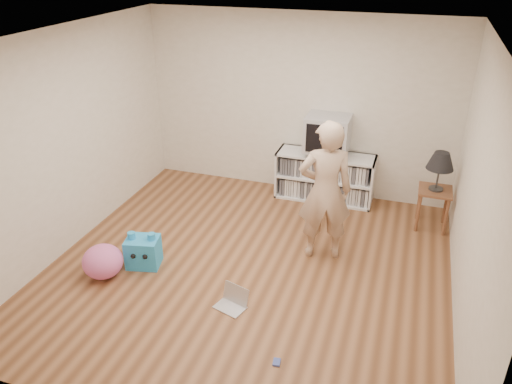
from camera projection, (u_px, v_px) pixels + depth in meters
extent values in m
plane|color=brown|center=(248.00, 268.00, 5.82)|extent=(4.50, 4.50, 0.00)
cube|color=beige|center=(299.00, 106.00, 7.14)|extent=(4.50, 0.02, 2.60)
cube|color=beige|center=(138.00, 296.00, 3.32)|extent=(4.50, 0.02, 2.60)
cube|color=beige|center=(67.00, 142.00, 5.86)|extent=(0.02, 4.50, 2.60)
cube|color=beige|center=(477.00, 197.00, 4.61)|extent=(0.02, 4.50, 2.60)
cube|color=white|center=(246.00, 38.00, 4.65)|extent=(4.50, 4.50, 0.01)
cube|color=white|center=(327.00, 171.00, 7.42)|extent=(1.40, 0.03, 0.70)
cube|color=white|center=(279.00, 171.00, 7.43)|extent=(0.03, 0.45, 0.70)
cube|color=white|center=(373.00, 183.00, 7.05)|extent=(0.03, 0.45, 0.70)
cube|color=white|center=(323.00, 197.00, 7.39)|extent=(1.40, 0.45, 0.03)
cube|color=white|center=(325.00, 177.00, 7.24)|extent=(1.34, 0.45, 0.03)
cube|color=white|center=(326.00, 155.00, 7.09)|extent=(1.40, 0.45, 0.03)
cube|color=silver|center=(325.00, 177.00, 7.24)|extent=(1.26, 0.36, 0.64)
cube|color=gray|center=(326.00, 152.00, 7.07)|extent=(0.45, 0.35, 0.07)
cube|color=#B1B1B6|center=(328.00, 133.00, 6.94)|extent=(0.60, 0.52, 0.50)
cube|color=black|center=(324.00, 140.00, 6.71)|extent=(0.50, 0.01, 0.40)
cylinder|color=brown|center=(418.00, 213.00, 6.45)|extent=(0.04, 0.04, 0.52)
cylinder|color=brown|center=(446.00, 217.00, 6.36)|extent=(0.04, 0.04, 0.52)
cylinder|color=brown|center=(419.00, 202.00, 6.74)|extent=(0.04, 0.04, 0.52)
cylinder|color=brown|center=(446.00, 205.00, 6.64)|extent=(0.04, 0.04, 0.52)
cube|color=brown|center=(435.00, 191.00, 6.42)|extent=(0.42, 0.42, 0.03)
cylinder|color=#333333|center=(436.00, 189.00, 6.41)|extent=(0.18, 0.18, 0.02)
cylinder|color=#333333|center=(438.00, 177.00, 6.33)|extent=(0.02, 0.02, 0.32)
imported|color=#CCA98B|center=(325.00, 192.00, 5.70)|extent=(0.71, 0.57, 1.71)
cube|color=silver|center=(230.00, 307.00, 5.18)|extent=(0.36, 0.29, 0.01)
cube|color=silver|center=(236.00, 294.00, 5.21)|extent=(0.31, 0.15, 0.20)
cube|color=black|center=(236.00, 294.00, 5.21)|extent=(0.27, 0.12, 0.16)
cube|color=#4358B5|center=(277.00, 362.00, 4.51)|extent=(0.08, 0.10, 0.02)
cube|color=#2399DE|center=(143.00, 252.00, 5.80)|extent=(0.43, 0.37, 0.35)
cylinder|color=#2399DE|center=(131.00, 236.00, 5.71)|extent=(0.09, 0.09, 0.08)
cylinder|color=#2399DE|center=(151.00, 237.00, 5.70)|extent=(0.09, 0.09, 0.08)
sphere|color=black|center=(133.00, 256.00, 5.65)|extent=(0.06, 0.06, 0.06)
sphere|color=black|center=(145.00, 257.00, 5.64)|extent=(0.06, 0.06, 0.06)
ellipsoid|color=#D85FA5|center=(103.00, 261.00, 5.60)|extent=(0.60, 0.60, 0.38)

